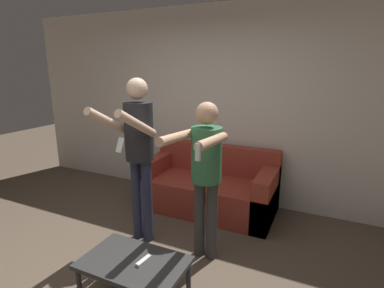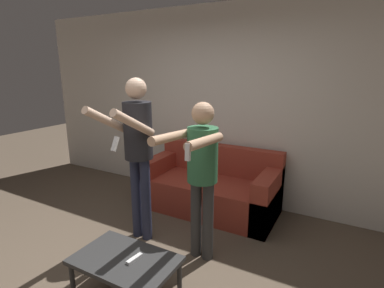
% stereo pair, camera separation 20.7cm
% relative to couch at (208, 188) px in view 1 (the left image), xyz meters
% --- Properties ---
extents(ground_plane, '(14.00, 14.00, 0.00)m').
position_rel_couch_xyz_m(ground_plane, '(-0.12, -1.71, -0.29)').
color(ground_plane, brown).
extents(wall_back, '(6.40, 0.06, 2.70)m').
position_rel_couch_xyz_m(wall_back, '(-0.12, 0.45, 1.06)').
color(wall_back, silver).
rests_on(wall_back, ground_plane).
extents(couch, '(1.77, 0.83, 0.83)m').
position_rel_couch_xyz_m(couch, '(0.00, 0.00, 0.00)').
color(couch, '#9E3828').
rests_on(couch, ground_plane).
extents(person_standing_left, '(0.42, 0.72, 1.78)m').
position_rel_couch_xyz_m(person_standing_left, '(-0.38, -1.03, 0.82)').
color(person_standing_left, '#282D47').
rests_on(person_standing_left, ground_plane).
extents(person_standing_right, '(0.41, 0.73, 1.58)m').
position_rel_couch_xyz_m(person_standing_right, '(0.38, -1.03, 0.69)').
color(person_standing_right, '#383838').
rests_on(person_standing_right, ground_plane).
extents(coffee_table, '(0.83, 0.52, 0.39)m').
position_rel_couch_xyz_m(coffee_table, '(0.11, -1.84, 0.06)').
color(coffee_table, '#2D2D2D').
rests_on(coffee_table, ground_plane).
extents(remote_on_table, '(0.05, 0.15, 0.02)m').
position_rel_couch_xyz_m(remote_on_table, '(0.19, -1.82, 0.11)').
color(remote_on_table, white).
rests_on(remote_on_table, coffee_table).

